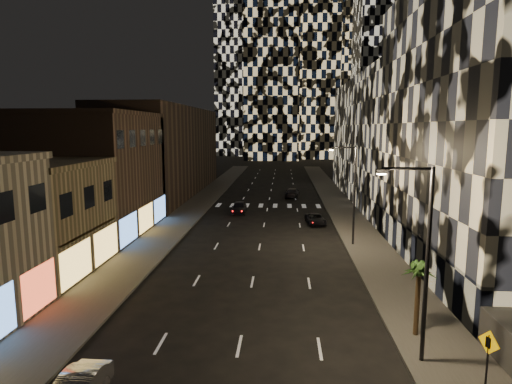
# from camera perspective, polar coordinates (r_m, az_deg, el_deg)

# --- Properties ---
(sidewalk_left) EXTENTS (4.00, 120.00, 0.15)m
(sidewalk_left) POSITION_cam_1_polar(r_m,az_deg,el_deg) (61.08, -7.80, -1.63)
(sidewalk_left) COLOR #47443F
(sidewalk_left) RESTS_ON ground
(sidewalk_right) EXTENTS (4.00, 120.00, 0.15)m
(sidewalk_right) POSITION_cam_1_polar(r_m,az_deg,el_deg) (60.38, 11.15, -1.83)
(sidewalk_right) COLOR #47443F
(sidewalk_right) RESTS_ON ground
(curb_left) EXTENTS (0.20, 120.00, 0.15)m
(curb_left) POSITION_cam_1_polar(r_m,az_deg,el_deg) (60.70, -5.86, -1.66)
(curb_left) COLOR #4C4C47
(curb_left) RESTS_ON ground
(curb_right) EXTENTS (0.20, 120.00, 0.15)m
(curb_right) POSITION_cam_1_polar(r_m,az_deg,el_deg) (60.14, 9.16, -1.82)
(curb_right) COLOR #4C4C47
(curb_right) RESTS_ON ground
(retail_tan) EXTENTS (10.00, 10.00, 8.00)m
(retail_tan) POSITION_cam_1_polar(r_m,az_deg,el_deg) (36.14, -28.39, -3.34)
(retail_tan) COLOR #887751
(retail_tan) RESTS_ON ground
(retail_brown) EXTENTS (10.00, 15.00, 12.00)m
(retail_brown) POSITION_cam_1_polar(r_m,az_deg,el_deg) (46.76, -20.47, 2.13)
(retail_brown) COLOR #4E392C
(retail_brown) RESTS_ON ground
(retail_filler_left) EXTENTS (10.00, 40.00, 14.00)m
(retail_filler_left) POSITION_cam_1_polar(r_m,az_deg,el_deg) (71.60, -11.84, 5.34)
(retail_filler_left) COLOR #4E392C
(retail_filler_left) RESTS_ON ground
(midrise_base) EXTENTS (0.60, 25.00, 3.00)m
(midrise_base) POSITION_cam_1_polar(r_m,az_deg,el_deg) (36.13, 20.07, -6.90)
(midrise_base) COLOR #383838
(midrise_base) RESTS_ON ground
(midrise_filler_right) EXTENTS (16.00, 40.00, 18.00)m
(midrise_filler_right) POSITION_cam_1_polar(r_m,az_deg,el_deg) (68.30, 19.01, 6.59)
(midrise_filler_right) COLOR #232326
(midrise_filler_right) RESTS_ON ground
(tower_right_mid) EXTENTS (20.00, 20.00, 100.00)m
(tower_right_mid) POSITION_cam_1_polar(r_m,az_deg,el_deg) (152.71, 17.45, 23.07)
(tower_right_mid) COLOR black
(tower_right_mid) RESTS_ON ground
(tower_center_low) EXTENTS (18.00, 18.00, 95.00)m
(tower_center_low) POSITION_cam_1_polar(r_m,az_deg,el_deg) (153.40, 2.23, 22.41)
(tower_center_low) COLOR black
(tower_center_low) RESTS_ON ground
(streetlight_near) EXTENTS (2.55, 0.25, 9.00)m
(streetlight_near) POSITION_cam_1_polar(r_m,az_deg,el_deg) (20.63, 21.30, -7.37)
(streetlight_near) COLOR black
(streetlight_near) RESTS_ON sidewalk_right
(streetlight_far) EXTENTS (2.55, 0.25, 9.00)m
(streetlight_far) POSITION_cam_1_polar(r_m,az_deg,el_deg) (39.77, 12.68, 0.47)
(streetlight_far) COLOR black
(streetlight_far) RESTS_ON sidewalk_right
(car_dark_midlane) EXTENTS (1.80, 4.43, 1.51)m
(car_dark_midlane) POSITION_cam_1_polar(r_m,az_deg,el_deg) (54.60, -2.27, -2.05)
(car_dark_midlane) COLOR black
(car_dark_midlane) RESTS_ON ground
(car_dark_oncoming) EXTENTS (2.44, 5.14, 1.45)m
(car_dark_oncoming) POSITION_cam_1_polar(r_m,az_deg,el_deg) (67.06, 4.84, -0.11)
(car_dark_oncoming) COLOR black
(car_dark_oncoming) RESTS_ON ground
(car_dark_rightlane) EXTENTS (2.39, 4.39, 1.17)m
(car_dark_rightlane) POSITION_cam_1_polar(r_m,az_deg,el_deg) (48.80, 7.93, -3.61)
(car_dark_rightlane) COLOR black
(car_dark_rightlane) RESTS_ON ground
(ped_sign) EXTENTS (0.41, 0.93, 2.94)m
(ped_sign) POSITION_cam_1_polar(r_m,az_deg,el_deg) (19.85, 28.54, -18.34)
(ped_sign) COLOR black
(ped_sign) RESTS_ON sidewalk_right
(palm_tree) EXTENTS (1.96, 2.00, 3.92)m
(palm_tree) POSITION_cam_1_polar(r_m,az_deg,el_deg) (23.71, 20.88, -10.27)
(palm_tree) COLOR #47331E
(palm_tree) RESTS_ON sidewalk_right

